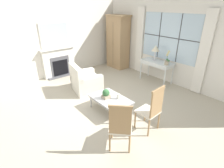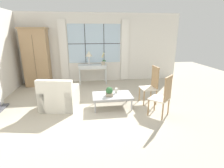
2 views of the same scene
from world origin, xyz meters
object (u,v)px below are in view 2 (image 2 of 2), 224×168
at_px(console_table, 93,67).
at_px(potted_orchid, 103,61).
at_px(pillar_candle, 116,91).
at_px(armoire, 37,57).
at_px(armchair_upholstered, 60,98).
at_px(accent_chair_wooden, 164,94).
at_px(coffee_table, 112,96).
at_px(table_lamp, 89,54).
at_px(side_chair_wooden, 152,83).
at_px(potted_plant_small, 109,92).

relative_size(console_table, potted_orchid, 2.31).
bearing_deg(pillar_candle, armoire, 139.01).
relative_size(armchair_upholstered, pillar_candle, 6.73).
xyz_separation_m(accent_chair_wooden, coffee_table, (-1.18, 0.72, -0.26)).
distance_m(table_lamp, armchair_upholstered, 2.70).
height_order(console_table, side_chair_wooden, side_chair_wooden).
relative_size(potted_plant_small, pillar_candle, 1.61).
bearing_deg(side_chair_wooden, console_table, 125.65).
bearing_deg(side_chair_wooden, armoire, 148.49).
height_order(armoire, accent_chair_wooden, armoire).
relative_size(accent_chair_wooden, coffee_table, 0.98).
height_order(potted_plant_small, pillar_candle, potted_plant_small).
height_order(table_lamp, potted_orchid, table_lamp).
xyz_separation_m(potted_plant_small, pillar_candle, (0.23, 0.22, -0.06)).
height_order(potted_orchid, coffee_table, potted_orchid).
bearing_deg(accent_chair_wooden, table_lamp, 118.69).
distance_m(table_lamp, side_chair_wooden, 3.00).
bearing_deg(potted_orchid, side_chair_wooden, -61.20).
xyz_separation_m(potted_orchid, pillar_candle, (0.17, -2.30, -0.51)).
xyz_separation_m(potted_orchid, accent_chair_wooden, (1.21, -3.16, -0.36)).
xyz_separation_m(table_lamp, potted_orchid, (0.56, -0.08, -0.25)).
bearing_deg(accent_chair_wooden, potted_plant_small, 153.19).
height_order(console_table, table_lamp, table_lamp).
height_order(potted_orchid, pillar_candle, potted_orchid).
distance_m(accent_chair_wooden, potted_plant_small, 1.43).
bearing_deg(pillar_candle, side_chair_wooden, 2.33).
distance_m(potted_orchid, armchair_upholstered, 2.79).
relative_size(console_table, coffee_table, 1.05).
height_order(accent_chair_wooden, potted_plant_small, accent_chair_wooden).
relative_size(armoire, table_lamp, 4.05).
bearing_deg(pillar_candle, armchair_upholstered, -179.44).
relative_size(armchair_upholstered, accent_chair_wooden, 1.00).
relative_size(potted_orchid, potted_plant_small, 1.93).
height_order(potted_orchid, accent_chair_wooden, potted_orchid).
distance_m(armchair_upholstered, accent_chair_wooden, 2.79).
distance_m(potted_plant_small, pillar_candle, 0.32).
distance_m(armoire, table_lamp, 2.01).
xyz_separation_m(armoire, console_table, (2.14, -0.01, -0.43)).
bearing_deg(coffee_table, armoire, 135.90).
relative_size(armchair_upholstered, side_chair_wooden, 0.96).
height_order(armchair_upholstered, pillar_candle, armchair_upholstered).
bearing_deg(console_table, side_chair_wooden, -54.35).
xyz_separation_m(armoire, potted_orchid, (2.57, -0.08, -0.17)).
height_order(console_table, coffee_table, console_table).
distance_m(side_chair_wooden, coffee_table, 1.26).
bearing_deg(armoire, coffee_table, -44.10).
bearing_deg(table_lamp, accent_chair_wooden, -61.31).
bearing_deg(armoire, pillar_candle, -40.99).
distance_m(potted_orchid, coffee_table, 2.51).
bearing_deg(table_lamp, potted_plant_small, -79.13).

